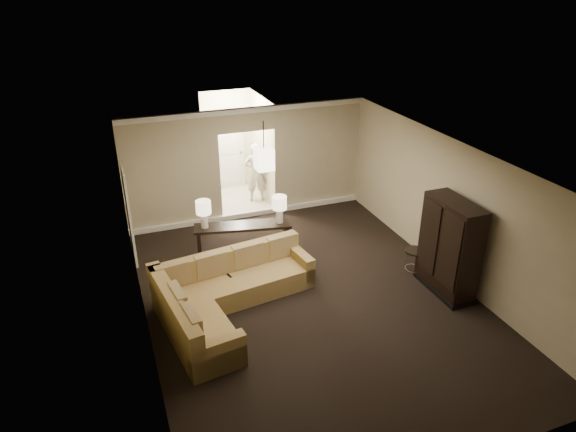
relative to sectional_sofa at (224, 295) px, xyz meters
name	(u,v)px	position (x,y,z in m)	size (l,w,h in m)	color
ground	(310,300)	(1.61, -0.22, -0.36)	(8.00, 8.00, 0.00)	black
wall_back	(248,164)	(1.61, 3.78, 1.04)	(6.00, 0.04, 2.80)	beige
wall_front	(449,389)	(1.61, -4.22, 1.04)	(6.00, 0.04, 2.80)	beige
wall_left	(140,266)	(-1.39, -0.22, 1.04)	(0.04, 8.00, 2.80)	beige
wall_right	(451,210)	(4.61, -0.22, 1.04)	(0.04, 8.00, 2.80)	beige
ceiling	(313,161)	(1.61, -0.22, 2.44)	(6.00, 8.00, 0.02)	white
crown_molding	(246,110)	(1.61, 3.73, 2.37)	(6.00, 0.10, 0.12)	white
baseboard	(250,214)	(1.61, 3.73, -0.30)	(6.00, 0.10, 0.12)	white
side_door	(129,215)	(-1.36, 2.58, 0.69)	(0.05, 0.90, 2.10)	white
foyer	(234,151)	(1.61, 5.12, 0.94)	(1.44, 2.02, 2.80)	silver
sectional_sofa	(224,295)	(0.00, 0.00, 0.00)	(3.13, 2.72, 0.91)	brown
coffee_table	(231,283)	(0.26, 0.56, -0.15)	(1.24, 1.24, 0.42)	beige
console_table	(243,238)	(0.88, 1.78, 0.11)	(2.11, 0.88, 0.79)	black
armoire	(449,249)	(4.20, -0.82, 0.55)	(0.56, 1.32, 1.90)	black
drink_table	(415,257)	(4.00, -0.07, 0.02)	(0.42, 0.42, 0.53)	black
table_lamp_left	(204,210)	(0.10, 1.94, 0.84)	(0.32, 0.32, 0.61)	white
table_lamp_right	(279,205)	(1.65, 1.61, 0.84)	(0.32, 0.32, 0.61)	white
pendant_light	(264,159)	(1.61, 2.48, 1.59)	(0.38, 0.38, 1.09)	black
person	(256,169)	(2.06, 4.62, 0.53)	(0.65, 0.43, 1.79)	beige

